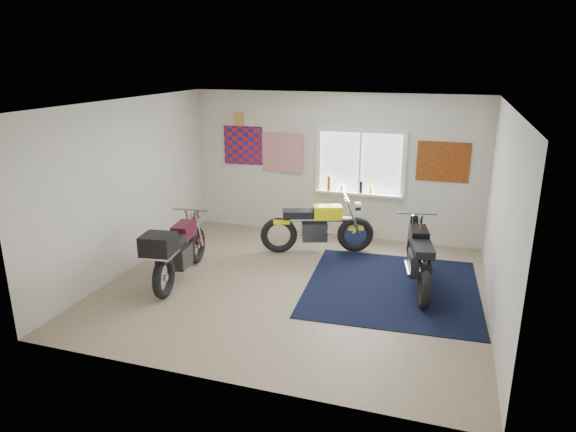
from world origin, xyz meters
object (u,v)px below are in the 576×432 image
(yellow_triumph, at_px, (317,228))
(navy_rug, at_px, (392,287))
(maroon_tourer, at_px, (176,251))
(black_chrome_bike, at_px, (418,259))

(yellow_triumph, bearing_deg, navy_rug, -56.84)
(yellow_triumph, height_order, maroon_tourer, yellow_triumph)
(maroon_tourer, bearing_deg, black_chrome_bike, -81.85)
(black_chrome_bike, bearing_deg, yellow_triumph, 51.66)
(yellow_triumph, height_order, black_chrome_bike, black_chrome_bike)
(navy_rug, distance_m, maroon_tourer, 3.28)
(black_chrome_bike, xyz_separation_m, maroon_tourer, (-3.48, -0.97, 0.07))
(navy_rug, bearing_deg, maroon_tourer, -165.68)
(yellow_triumph, xyz_separation_m, maroon_tourer, (-1.68, -1.90, 0.07))
(yellow_triumph, distance_m, black_chrome_bike, 2.03)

